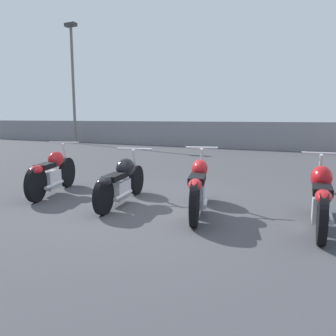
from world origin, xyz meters
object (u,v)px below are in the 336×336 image
at_px(motorcycle_slot_0, 52,173).
at_px(motorcycle_slot_3, 321,197).
at_px(light_pole_left, 73,73).
at_px(motorcycle_slot_2, 199,187).
at_px(traffic_cone_far, 323,180).
at_px(motorcycle_slot_1, 121,181).

bearing_deg(motorcycle_slot_0, motorcycle_slot_3, -17.78).
bearing_deg(motorcycle_slot_3, light_pole_left, 139.27).
xyz_separation_m(motorcycle_slot_0, motorcycle_slot_2, (3.18, 0.04, 0.00)).
distance_m(light_pole_left, traffic_cone_far, 16.40).
height_order(motorcycle_slot_2, traffic_cone_far, motorcycle_slot_2).
relative_size(motorcycle_slot_2, motorcycle_slot_3, 1.02).
bearing_deg(motorcycle_slot_2, motorcycle_slot_3, -14.02).
height_order(motorcycle_slot_0, motorcycle_slot_2, motorcycle_slot_2).
bearing_deg(motorcycle_slot_1, traffic_cone_far, 28.04).
distance_m(motorcycle_slot_3, traffic_cone_far, 2.53).
height_order(motorcycle_slot_1, motorcycle_slot_2, motorcycle_slot_2).
bearing_deg(motorcycle_slot_0, motorcycle_slot_1, -19.07).
bearing_deg(motorcycle_slot_3, motorcycle_slot_0, 177.62).
bearing_deg(traffic_cone_far, motorcycle_slot_1, -141.08).
bearing_deg(motorcycle_slot_3, motorcycle_slot_2, 178.74).
xyz_separation_m(motorcycle_slot_2, motorcycle_slot_3, (1.81, 0.08, 0.01)).
height_order(light_pole_left, motorcycle_slot_2, light_pole_left).
distance_m(motorcycle_slot_1, traffic_cone_far, 4.21).
xyz_separation_m(motorcycle_slot_3, traffic_cone_far, (-0.02, 2.53, -0.19)).
bearing_deg(motorcycle_slot_3, traffic_cone_far, 86.58).
relative_size(light_pole_left, motorcycle_slot_3, 3.46).
relative_size(motorcycle_slot_0, motorcycle_slot_2, 0.95).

